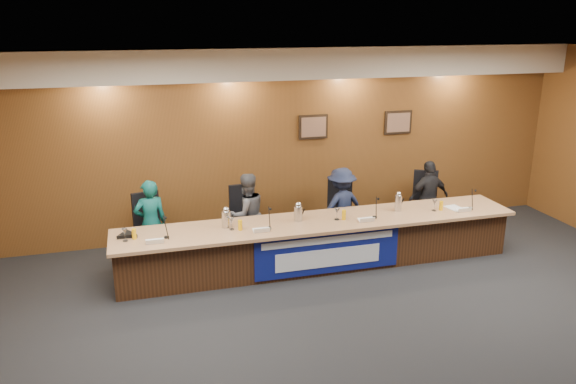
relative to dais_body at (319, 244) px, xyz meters
name	(u,v)px	position (x,y,z in m)	size (l,w,h in m)	color
floor	(385,350)	(0.00, -2.40, -0.35)	(10.00, 10.00, 0.00)	black
ceiling	(402,66)	(0.00, -2.40, 2.85)	(10.00, 8.00, 0.04)	silver
wall_back	(290,142)	(0.00, 1.60, 1.25)	(10.00, 0.04, 3.20)	brown
soffit	(295,63)	(0.00, 1.35, 2.60)	(10.00, 0.50, 0.50)	beige
dais_body	(319,244)	(0.00, 0.00, 0.00)	(6.00, 0.80, 0.70)	#381F10
dais_top	(320,222)	(0.00, -0.05, 0.38)	(6.10, 0.95, 0.05)	#A87850
banner	(328,253)	(0.00, -0.41, 0.03)	(2.20, 0.02, 0.65)	navy
banner_text_upper	(329,240)	(0.00, -0.43, 0.23)	(2.00, 0.01, 0.10)	silver
banner_text_lower	(328,258)	(0.00, -0.43, -0.05)	(1.60, 0.01, 0.28)	silver
wall_photo_left	(313,127)	(0.40, 1.57, 1.50)	(0.52, 0.04, 0.42)	black
wall_photo_right	(398,122)	(2.00, 1.57, 1.50)	(0.52, 0.04, 0.42)	black
panelist_a	(151,223)	(-2.45, 0.73, 0.32)	(0.49, 0.32, 1.35)	#0D514C
panelist_b	(247,214)	(-0.97, 0.73, 0.32)	(0.65, 0.51, 1.34)	#4B4B50
panelist_c	(341,206)	(0.63, 0.73, 0.31)	(0.85, 0.49, 1.31)	#19203B
panelist_d	(428,198)	(2.24, 0.73, 0.31)	(0.77, 0.32, 1.32)	black
office_chair_a	(151,232)	(-2.45, 0.83, 0.13)	(0.48, 0.48, 0.08)	black
office_chair_b	(246,223)	(-0.97, 0.83, 0.13)	(0.48, 0.48, 0.08)	black
office_chair_c	(339,214)	(0.63, 0.83, 0.13)	(0.48, 0.48, 0.08)	black
office_chair_d	(425,206)	(2.24, 0.83, 0.13)	(0.48, 0.48, 0.08)	black
nameplate_a	(155,241)	(-2.43, -0.33, 0.45)	(0.24, 0.06, 0.09)	white
microphone_a	(167,237)	(-2.27, -0.14, 0.41)	(0.07, 0.07, 0.02)	black
juice_glass_a	(134,234)	(-2.69, -0.07, 0.47)	(0.06, 0.06, 0.15)	#F6B309
water_glass_a	(125,235)	(-2.82, -0.11, 0.49)	(0.08, 0.08, 0.18)	silver
nameplate_b	(262,230)	(-0.96, -0.31, 0.45)	(0.24, 0.06, 0.09)	white
microphone_b	(269,228)	(-0.83, -0.17, 0.41)	(0.07, 0.07, 0.02)	black
juice_glass_b	(240,225)	(-1.23, -0.12, 0.47)	(0.06, 0.06, 0.15)	#F6B309
water_glass_b	(231,224)	(-1.35, -0.07, 0.49)	(0.08, 0.08, 0.18)	silver
nameplate_c	(367,219)	(0.64, -0.32, 0.45)	(0.24, 0.06, 0.09)	white
microphone_c	(375,217)	(0.83, -0.16, 0.41)	(0.07, 0.07, 0.02)	black
juice_glass_c	(344,215)	(0.35, -0.11, 0.47)	(0.06, 0.06, 0.15)	#F6B309
water_glass_c	(337,214)	(0.24, -0.09, 0.49)	(0.08, 0.08, 0.18)	silver
nameplate_d	(465,210)	(2.28, -0.31, 0.45)	(0.24, 0.06, 0.09)	white
microphone_d	(470,208)	(2.46, -0.18, 0.41)	(0.07, 0.07, 0.02)	black
juice_glass_d	(441,206)	(1.97, -0.12, 0.47)	(0.06, 0.06, 0.15)	#F6B309
water_glass_d	(434,205)	(1.86, -0.12, 0.49)	(0.08, 0.08, 0.18)	silver
carafe_left	(226,219)	(-1.41, 0.04, 0.52)	(0.13, 0.13, 0.24)	silver
carafe_mid	(298,214)	(-0.33, 0.02, 0.51)	(0.13, 0.13, 0.23)	silver
carafe_right	(398,203)	(1.31, 0.03, 0.53)	(0.11, 0.11, 0.26)	silver
speakerphone	(127,235)	(-2.79, 0.06, 0.43)	(0.32, 0.32, 0.05)	black
paper_stack	(455,208)	(2.24, -0.10, 0.40)	(0.22, 0.30, 0.01)	white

